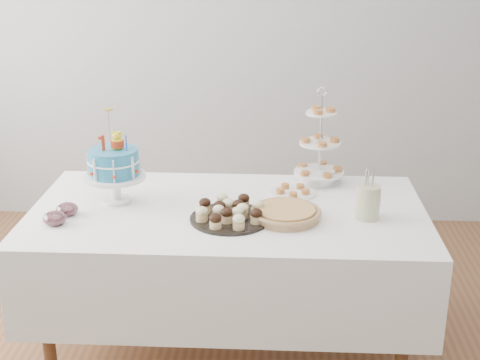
# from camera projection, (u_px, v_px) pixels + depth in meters

# --- Properties ---
(walls) EXTENTS (5.04, 4.04, 2.70)m
(walls) POSITION_uv_depth(u_px,v_px,m) (222.00, 108.00, 2.77)
(walls) COLOR #ADB0B2
(walls) RESTS_ON floor
(table) EXTENTS (1.92, 1.02, 0.77)m
(table) POSITION_uv_depth(u_px,v_px,m) (228.00, 251.00, 3.33)
(table) COLOR white
(table) RESTS_ON floor
(birthday_cake) EXTENTS (0.31, 0.31, 0.47)m
(birthday_cake) POSITION_uv_depth(u_px,v_px,m) (115.00, 178.00, 3.29)
(birthday_cake) COLOR white
(birthday_cake) RESTS_ON table
(cupcake_tray) EXTENTS (0.38, 0.38, 0.09)m
(cupcake_tray) POSITION_uv_depth(u_px,v_px,m) (230.00, 211.00, 3.11)
(cupcake_tray) COLOR black
(cupcake_tray) RESTS_ON table
(pie) EXTENTS (0.33, 0.33, 0.05)m
(pie) POSITION_uv_depth(u_px,v_px,m) (286.00, 213.00, 3.13)
(pie) COLOR tan
(pie) RESTS_ON table
(tiered_stand) EXTENTS (0.27, 0.27, 0.52)m
(tiered_stand) POSITION_uv_depth(u_px,v_px,m) (320.00, 144.00, 3.53)
(tiered_stand) COLOR silver
(tiered_stand) RESTS_ON table
(plate_stack) EXTENTS (0.19, 0.19, 0.07)m
(plate_stack) POSITION_uv_depth(u_px,v_px,m) (317.00, 176.00, 3.59)
(plate_stack) COLOR white
(plate_stack) RESTS_ON table
(pastry_plate) EXTENTS (0.23, 0.23, 0.03)m
(pastry_plate) POSITION_uv_depth(u_px,v_px,m) (293.00, 191.00, 3.43)
(pastry_plate) COLOR white
(pastry_plate) RESTS_ON table
(jam_bowl_a) EXTENTS (0.10, 0.10, 0.06)m
(jam_bowl_a) POSITION_uv_depth(u_px,v_px,m) (67.00, 209.00, 3.17)
(jam_bowl_a) COLOR silver
(jam_bowl_a) RESTS_ON table
(jam_bowl_b) EXTENTS (0.11, 0.11, 0.06)m
(jam_bowl_b) POSITION_uv_depth(u_px,v_px,m) (55.00, 218.00, 3.07)
(jam_bowl_b) COLOR silver
(jam_bowl_b) RESTS_ON table
(utensil_pitcher) EXTENTS (0.12, 0.11, 0.25)m
(utensil_pitcher) POSITION_uv_depth(u_px,v_px,m) (368.00, 201.00, 3.12)
(utensil_pitcher) COLOR beige
(utensil_pitcher) RESTS_ON table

